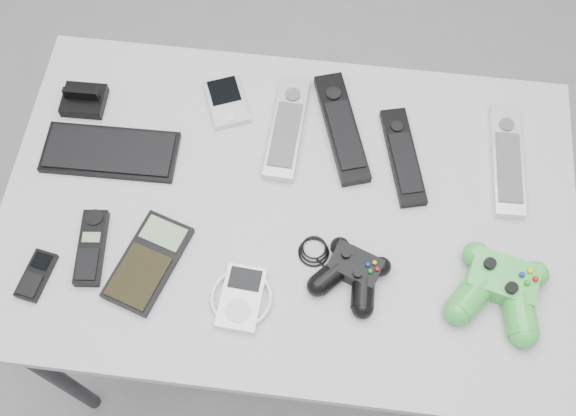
# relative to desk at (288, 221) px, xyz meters

# --- Properties ---
(floor) EXTENTS (3.50, 3.50, 0.00)m
(floor) POSITION_rel_desk_xyz_m (0.07, 0.06, -0.63)
(floor) COLOR gray
(floor) RESTS_ON ground
(desk) EXTENTS (1.04, 0.67, 0.69)m
(desk) POSITION_rel_desk_xyz_m (0.00, 0.00, 0.00)
(desk) COLOR gray
(desk) RESTS_ON floor
(pda_keyboard) EXTENTS (0.25, 0.11, 0.02)m
(pda_keyboard) POSITION_rel_desk_xyz_m (-0.34, 0.07, 0.07)
(pda_keyboard) COLOR black
(pda_keyboard) RESTS_ON desk
(dock_bracket) EXTENTS (0.08, 0.07, 0.04)m
(dock_bracket) POSITION_rel_desk_xyz_m (-0.42, 0.18, 0.08)
(dock_bracket) COLOR black
(dock_bracket) RESTS_ON desk
(pda) EXTENTS (0.11, 0.13, 0.02)m
(pda) POSITION_rel_desk_xyz_m (-0.15, 0.21, 0.07)
(pda) COLOR #B8B9C0
(pda) RESTS_ON desk
(remote_silver_a) EXTENTS (0.07, 0.23, 0.02)m
(remote_silver_a) POSITION_rel_desk_xyz_m (-0.02, 0.16, 0.07)
(remote_silver_a) COLOR #B8B9C0
(remote_silver_a) RESTS_ON desk
(remote_black_a) EXTENTS (0.13, 0.24, 0.02)m
(remote_black_a) POSITION_rel_desk_xyz_m (0.08, 0.17, 0.07)
(remote_black_a) COLOR black
(remote_black_a) RESTS_ON desk
(remote_black_b) EXTENTS (0.10, 0.21, 0.02)m
(remote_black_b) POSITION_rel_desk_xyz_m (0.20, 0.12, 0.07)
(remote_black_b) COLOR black
(remote_black_b) RESTS_ON desk
(remote_silver_b) EXTENTS (0.06, 0.24, 0.02)m
(remote_silver_b) POSITION_rel_desk_xyz_m (0.39, 0.14, 0.07)
(remote_silver_b) COLOR silver
(remote_silver_b) RESTS_ON desk
(mobile_phone) EXTENTS (0.06, 0.09, 0.02)m
(mobile_phone) POSITION_rel_desk_xyz_m (-0.41, -0.18, 0.07)
(mobile_phone) COLOR black
(mobile_phone) RESTS_ON desk
(cordless_handset) EXTENTS (0.06, 0.14, 0.02)m
(cordless_handset) POSITION_rel_desk_xyz_m (-0.33, -0.12, 0.07)
(cordless_handset) COLOR black
(cordless_handset) RESTS_ON desk
(calculator) EXTENTS (0.14, 0.19, 0.02)m
(calculator) POSITION_rel_desk_xyz_m (-0.23, -0.14, 0.07)
(calculator) COLOR black
(calculator) RESTS_ON desk
(mp3_player) EXTENTS (0.11, 0.12, 0.02)m
(mp3_player) POSITION_rel_desk_xyz_m (-0.06, -0.18, 0.07)
(mp3_player) COLOR white
(mp3_player) RESTS_ON desk
(controller_black) EXTENTS (0.24, 0.19, 0.04)m
(controller_black) POSITION_rel_desk_xyz_m (0.12, -0.12, 0.08)
(controller_black) COLOR black
(controller_black) RESTS_ON desk
(controller_green) EXTENTS (0.19, 0.20, 0.05)m
(controller_green) POSITION_rel_desk_xyz_m (0.37, -0.12, 0.09)
(controller_green) COLOR #238228
(controller_green) RESTS_ON desk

